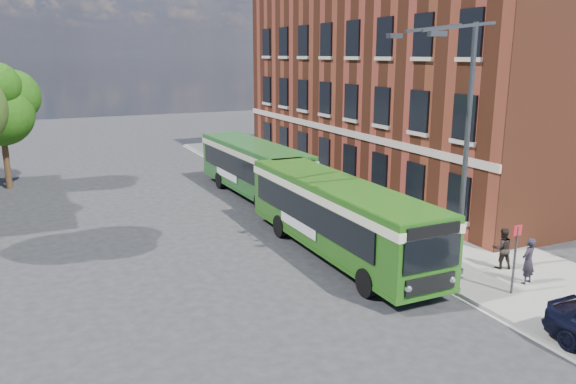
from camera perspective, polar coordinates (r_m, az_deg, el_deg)
ground at (r=20.55m, az=1.87°, el=-8.97°), size 120.00×120.00×0.00m
pavement at (r=30.41m, az=6.81°, el=-1.30°), size 6.00×48.00×0.15m
kerb_line at (r=28.98m, az=1.67°, el=-2.11°), size 0.12×48.00×0.01m
brick_office at (r=36.69m, az=13.26°, el=11.92°), size 12.10×26.00×14.20m
street_lamp at (r=20.31m, az=16.91°, el=4.25°), size 2.96×2.38×9.00m
bus_stop_sign at (r=20.12m, az=22.07°, el=-5.93°), size 0.35×0.08×2.52m
bus_front at (r=22.61m, az=5.06°, el=-1.95°), size 2.65×11.86×3.02m
bus_rear at (r=32.26m, az=-3.51°, el=2.85°), size 2.89×10.84×3.02m
pedestrian_a at (r=21.33m, az=23.21°, el=-6.45°), size 0.69×0.54×1.66m
pedestrian_b at (r=22.47m, az=20.94°, el=-5.36°), size 0.93×0.85×1.56m
tree_right at (r=37.48m, az=-27.16°, el=7.97°), size 4.46×4.24×7.54m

